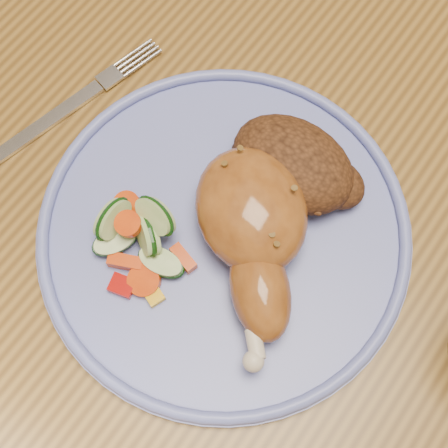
# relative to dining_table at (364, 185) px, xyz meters

# --- Properties ---
(ground) EXTENTS (4.00, 4.00, 0.00)m
(ground) POSITION_rel_dining_table_xyz_m (0.00, 0.00, -0.67)
(ground) COLOR brown
(ground) RESTS_ON ground
(dining_table) EXTENTS (0.90, 1.40, 0.75)m
(dining_table) POSITION_rel_dining_table_xyz_m (0.00, 0.00, 0.00)
(dining_table) COLOR brown
(dining_table) RESTS_ON ground
(plate) EXTENTS (0.31, 0.31, 0.01)m
(plate) POSITION_rel_dining_table_xyz_m (-0.07, -0.15, 0.09)
(plate) COLOR #6570BE
(plate) RESTS_ON dining_table
(plate_rim) EXTENTS (0.30, 0.30, 0.01)m
(plate_rim) POSITION_rel_dining_table_xyz_m (-0.07, -0.15, 0.10)
(plate_rim) COLOR #6570BE
(plate_rim) RESTS_ON plate
(chicken_leg) EXTENTS (0.16, 0.17, 0.06)m
(chicken_leg) POSITION_rel_dining_table_xyz_m (-0.04, -0.14, 0.12)
(chicken_leg) COLOR #995620
(chicken_leg) RESTS_ON plate
(rice_pilaf) EXTENTS (0.12, 0.08, 0.05)m
(rice_pilaf) POSITION_rel_dining_table_xyz_m (-0.05, -0.07, 0.11)
(rice_pilaf) COLOR #4B2812
(rice_pilaf) RESTS_ON plate
(vegetable_pile) EXTENTS (0.09, 0.09, 0.05)m
(vegetable_pile) POSITION_rel_dining_table_xyz_m (-0.11, -0.20, 0.11)
(vegetable_pile) COLOR #A50A05
(vegetable_pile) RESTS_ON plate
(fork) EXTENTS (0.05, 0.16, 0.00)m
(fork) POSITION_rel_dining_table_xyz_m (-0.25, -0.13, 0.09)
(fork) COLOR silver
(fork) RESTS_ON dining_table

